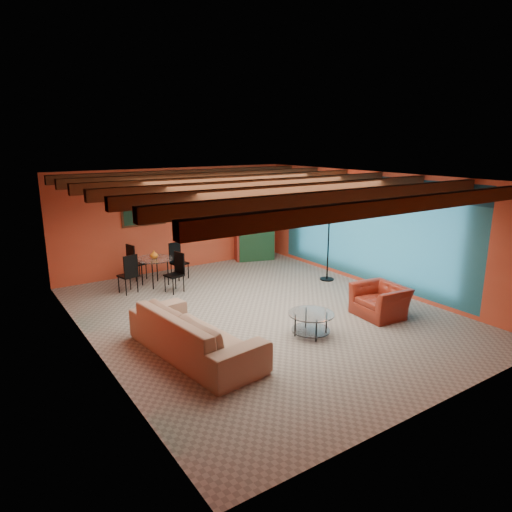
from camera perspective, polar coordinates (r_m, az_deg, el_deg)
room at (r=8.81m, az=0.32°, el=7.53°), size 6.52×8.01×2.71m
sofa at (r=7.54m, az=-7.63°, el=-9.45°), size 1.35×2.72×0.76m
armchair at (r=9.40m, az=15.22°, el=-5.40°), size 0.92×1.03×0.63m
coffee_table at (r=8.30m, az=6.86°, el=-8.40°), size 1.08×1.08×0.42m
dining_table at (r=11.16m, az=-12.53°, el=-1.32°), size 2.14×2.14×0.92m
armoire at (r=13.20m, az=-0.50°, el=3.31°), size 1.11×0.78×1.76m
floor_lamp at (r=11.32m, az=9.03°, el=2.23°), size 0.47×0.47×2.13m
ceiling_fan at (r=8.72m, az=0.74°, el=7.45°), size 1.50×1.50×0.44m
painting at (r=11.93m, az=-13.82°, el=5.45°), size 1.05×0.03×0.65m
potted_plant at (r=13.03m, az=-0.51°, el=8.23°), size 0.49×0.43×0.52m
vase at (r=11.03m, az=-12.68°, el=1.47°), size 0.20×0.20×0.20m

